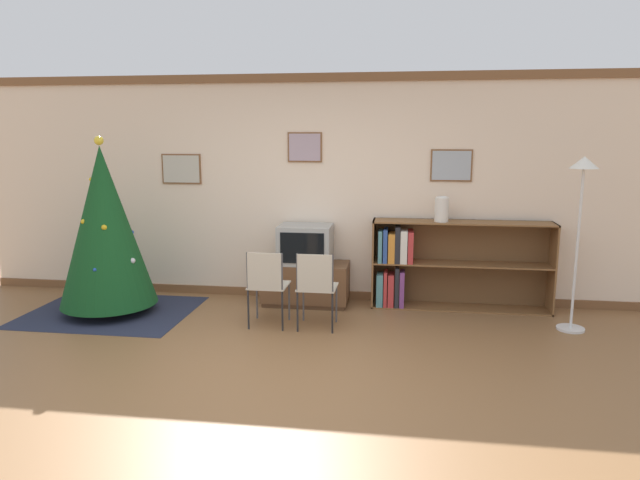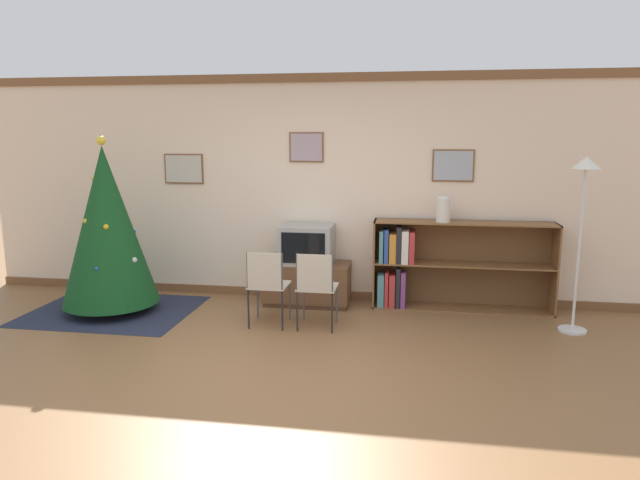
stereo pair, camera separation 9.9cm
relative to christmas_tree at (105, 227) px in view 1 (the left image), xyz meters
The scene contains 11 objects.
ground_plane 2.87m from the christmas_tree, 35.51° to the right, with size 24.00×24.00×0.00m, color brown.
wall_back 2.42m from the christmas_tree, 23.62° to the left, with size 8.49×0.11×2.70m.
area_rug 0.99m from the christmas_tree, 125.26° to the left, with size 1.83×1.46×0.01m.
christmas_tree is the anchor object (origin of this frame).
tv_console 2.37m from the christmas_tree, 16.62° to the left, with size 1.01×0.50×0.50m.
television 2.26m from the christmas_tree, 16.56° to the left, with size 0.62×0.48×0.45m.
folding_chair_left 1.98m from the christmas_tree, ahead, with size 0.40×0.40×0.82m.
folding_chair_right 2.48m from the christmas_tree, ahead, with size 0.40×0.40×0.82m.
bookshelf 3.73m from the christmas_tree, 11.37° to the left, with size 2.04×0.36×1.02m.
vase 3.78m from the christmas_tree, 10.22° to the left, with size 0.16×0.16×0.29m.
standing_lamp 5.05m from the christmas_tree, ahead, with size 0.28×0.28×1.79m.
Camera 1 is at (1.06, -4.28, 2.00)m, focal length 32.00 mm.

